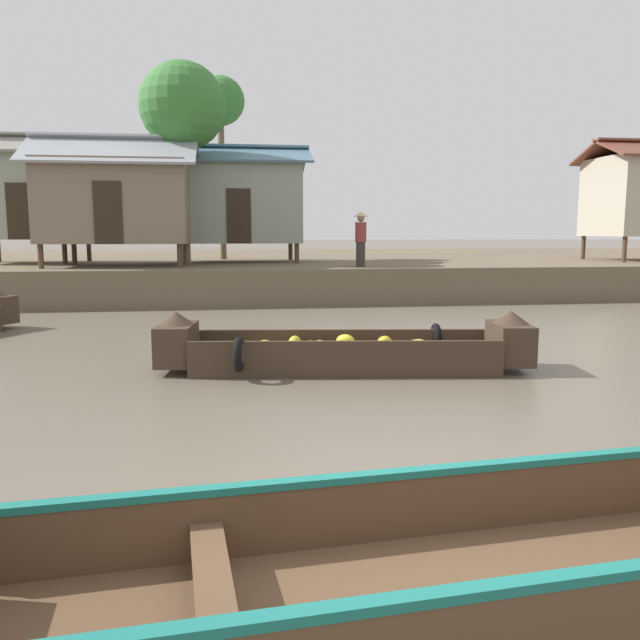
{
  "coord_description": "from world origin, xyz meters",
  "views": [
    {
      "loc": [
        -1.14,
        -3.88,
        2.17
      ],
      "look_at": [
        0.34,
        6.85,
        0.66
      ],
      "focal_mm": 35.78,
      "sensor_mm": 36.0,
      "label": 1
    }
  ],
  "objects_px": {
    "palm_tree_far": "(183,107)",
    "vendor_person": "(361,236)",
    "fishing_skiff_distant": "(530,287)",
    "stilt_house_left": "(31,194)",
    "viewer_boat": "(414,570)",
    "stilt_house_mid_left": "(117,200)",
    "stilt_house_mid_right": "(238,201)",
    "banana_boat": "(344,351)",
    "palm_tree_near": "(220,105)"
  },
  "relations": [
    {
      "from": "stilt_house_mid_left",
      "to": "vendor_person",
      "type": "distance_m",
      "value": 7.67
    },
    {
      "from": "banana_boat",
      "to": "vendor_person",
      "type": "relative_size",
      "value": 3.52
    },
    {
      "from": "stilt_house_left",
      "to": "stilt_house_mid_right",
      "type": "height_order",
      "value": "stilt_house_left"
    },
    {
      "from": "stilt_house_mid_right",
      "to": "palm_tree_far",
      "type": "height_order",
      "value": "palm_tree_far"
    },
    {
      "from": "palm_tree_near",
      "to": "stilt_house_mid_left",
      "type": "bearing_deg",
      "value": -125.93
    },
    {
      "from": "stilt_house_mid_left",
      "to": "viewer_boat",
      "type": "bearing_deg",
      "value": -75.64
    },
    {
      "from": "fishing_skiff_distant",
      "to": "palm_tree_far",
      "type": "height_order",
      "value": "palm_tree_far"
    },
    {
      "from": "stilt_house_left",
      "to": "palm_tree_near",
      "type": "bearing_deg",
      "value": 18.54
    },
    {
      "from": "viewer_boat",
      "to": "palm_tree_far",
      "type": "bearing_deg",
      "value": 97.71
    },
    {
      "from": "fishing_skiff_distant",
      "to": "stilt_house_mid_right",
      "type": "bearing_deg",
      "value": 168.08
    },
    {
      "from": "palm_tree_far",
      "to": "vendor_person",
      "type": "distance_m",
      "value": 7.0
    },
    {
      "from": "stilt_house_left",
      "to": "viewer_boat",
      "type": "bearing_deg",
      "value": -68.83
    },
    {
      "from": "viewer_boat",
      "to": "palm_tree_far",
      "type": "distance_m",
      "value": 19.04
    },
    {
      "from": "palm_tree_near",
      "to": "palm_tree_far",
      "type": "distance_m",
      "value": 4.25
    },
    {
      "from": "fishing_skiff_distant",
      "to": "vendor_person",
      "type": "xyz_separation_m",
      "value": [
        -6.3,
        -1.51,
        1.76
      ]
    },
    {
      "from": "stilt_house_left",
      "to": "vendor_person",
      "type": "distance_m",
      "value": 11.38
    },
    {
      "from": "viewer_boat",
      "to": "stilt_house_left",
      "type": "distance_m",
      "value": 21.51
    },
    {
      "from": "stilt_house_left",
      "to": "palm_tree_far",
      "type": "height_order",
      "value": "palm_tree_far"
    },
    {
      "from": "viewer_boat",
      "to": "palm_tree_far",
      "type": "relative_size",
      "value": 1.03
    },
    {
      "from": "palm_tree_far",
      "to": "fishing_skiff_distant",
      "type": "bearing_deg",
      "value": -2.32
    },
    {
      "from": "stilt_house_left",
      "to": "palm_tree_near",
      "type": "height_order",
      "value": "palm_tree_near"
    },
    {
      "from": "viewer_boat",
      "to": "vendor_person",
      "type": "bearing_deg",
      "value": 79.64
    },
    {
      "from": "stilt_house_mid_left",
      "to": "banana_boat",
      "type": "bearing_deg",
      "value": -64.83
    },
    {
      "from": "stilt_house_left",
      "to": "stilt_house_mid_right",
      "type": "xyz_separation_m",
      "value": [
        6.96,
        -0.24,
        -0.2
      ]
    },
    {
      "from": "viewer_boat",
      "to": "vendor_person",
      "type": "height_order",
      "value": "vendor_person"
    },
    {
      "from": "fishing_skiff_distant",
      "to": "palm_tree_far",
      "type": "bearing_deg",
      "value": 177.68
    },
    {
      "from": "stilt_house_mid_right",
      "to": "palm_tree_far",
      "type": "bearing_deg",
      "value": -136.24
    },
    {
      "from": "stilt_house_left",
      "to": "vendor_person",
      "type": "bearing_deg",
      "value": -19.95
    },
    {
      "from": "banana_boat",
      "to": "vendor_person",
      "type": "xyz_separation_m",
      "value": [
        2.19,
        9.55,
        1.71
      ]
    },
    {
      "from": "palm_tree_near",
      "to": "stilt_house_mid_right",
      "type": "bearing_deg",
      "value": -76.4
    },
    {
      "from": "viewer_boat",
      "to": "palm_tree_far",
      "type": "height_order",
      "value": "palm_tree_far"
    },
    {
      "from": "fishing_skiff_distant",
      "to": "stilt_house_left",
      "type": "bearing_deg",
      "value": 172.11
    },
    {
      "from": "viewer_boat",
      "to": "vendor_person",
      "type": "relative_size",
      "value": 3.94
    },
    {
      "from": "palm_tree_far",
      "to": "vendor_person",
      "type": "xyz_separation_m",
      "value": [
        5.36,
        -1.98,
        -4.04
      ]
    },
    {
      "from": "banana_boat",
      "to": "stilt_house_left",
      "type": "relative_size",
      "value": 1.35
    },
    {
      "from": "vendor_person",
      "to": "stilt_house_mid_left",
      "type": "bearing_deg",
      "value": 167.95
    },
    {
      "from": "fishing_skiff_distant",
      "to": "vendor_person",
      "type": "height_order",
      "value": "vendor_person"
    },
    {
      "from": "palm_tree_far",
      "to": "banana_boat",
      "type": "bearing_deg",
      "value": -74.65
    },
    {
      "from": "viewer_boat",
      "to": "stilt_house_mid_right",
      "type": "bearing_deg",
      "value": 92.14
    },
    {
      "from": "viewer_boat",
      "to": "stilt_house_mid_left",
      "type": "relative_size",
      "value": 1.29
    },
    {
      "from": "stilt_house_left",
      "to": "banana_boat",
      "type": "bearing_deg",
      "value": -57.87
    },
    {
      "from": "vendor_person",
      "to": "stilt_house_left",
      "type": "bearing_deg",
      "value": 160.05
    },
    {
      "from": "stilt_house_mid_left",
      "to": "stilt_house_mid_right",
      "type": "bearing_deg",
      "value": 28.24
    },
    {
      "from": "palm_tree_near",
      "to": "vendor_person",
      "type": "xyz_separation_m",
      "value": [
        4.23,
        -5.99,
        -4.88
      ]
    },
    {
      "from": "fishing_skiff_distant",
      "to": "stilt_house_mid_right",
      "type": "height_order",
      "value": "stilt_house_mid_right"
    },
    {
      "from": "viewer_boat",
      "to": "fishing_skiff_distant",
      "type": "height_order",
      "value": "viewer_boat"
    },
    {
      "from": "stilt_house_left",
      "to": "palm_tree_far",
      "type": "distance_m",
      "value": 6.17
    },
    {
      "from": "banana_boat",
      "to": "stilt_house_mid_right",
      "type": "bearing_deg",
      "value": 96.35
    },
    {
      "from": "fishing_skiff_distant",
      "to": "vendor_person",
      "type": "relative_size",
      "value": 2.94
    },
    {
      "from": "fishing_skiff_distant",
      "to": "palm_tree_near",
      "type": "distance_m",
      "value": 13.23
    }
  ]
}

